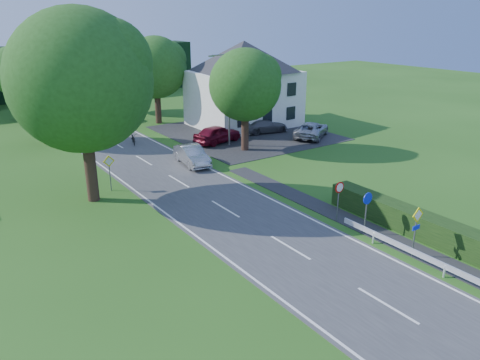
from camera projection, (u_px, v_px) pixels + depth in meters
road at (208, 199)px, 29.66m from camera, size 7.00×80.00×0.04m
parking_pad at (245, 133)px, 46.16m from camera, size 14.00×16.00×0.04m
line_edge_left at (161, 210)px, 27.91m from camera, size 0.12×80.00×0.01m
line_edge_right at (250, 188)px, 31.39m from camera, size 0.12×80.00×0.01m
line_centre at (208, 199)px, 29.65m from camera, size 0.12×80.00×0.01m
tree_main at (84, 109)px, 27.61m from camera, size 9.40×9.40×11.64m
tree_left_far at (41, 96)px, 41.06m from camera, size 7.00×7.00×8.58m
tree_right_far at (156, 80)px, 48.95m from camera, size 7.40×7.40×9.09m
tree_left_back at (20, 83)px, 50.72m from camera, size 6.60×6.60×8.07m
tree_right_back at (120, 80)px, 54.88m from camera, size 6.20×6.20×7.56m
tree_right_mid at (245, 101)px, 38.98m from camera, size 7.00×7.00×8.58m
treeline_right at (93, 69)px, 68.45m from camera, size 30.00×5.00×7.00m
house_white at (244, 83)px, 48.09m from camera, size 10.60×8.40×8.60m
streetlight at (228, 96)px, 40.24m from camera, size 2.03×0.18×8.00m
sign_priority_right at (417, 223)px, 22.04m from camera, size 0.78×0.09×2.59m
sign_roundabout at (367, 205)px, 24.41m from camera, size 0.64×0.08×2.37m
sign_speed_limit at (339, 192)px, 25.92m from camera, size 0.64×0.11×2.37m
sign_priority_left at (109, 166)px, 30.54m from camera, size 0.78×0.09×2.44m
moving_car at (192, 155)px, 36.21m from camera, size 2.12×4.60×1.46m
motorcycle at (133, 138)px, 42.08m from camera, size 1.19×2.05×1.02m
parked_car_red at (217, 134)px, 42.35m from camera, size 5.04×2.90×1.61m
parked_car_grey at (265, 126)px, 46.04m from camera, size 4.86×2.71×1.33m
parked_car_silver_b at (311, 130)px, 44.30m from camera, size 5.67×4.87×1.45m
parasol at (249, 123)px, 46.16m from camera, size 2.64×2.66×1.82m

